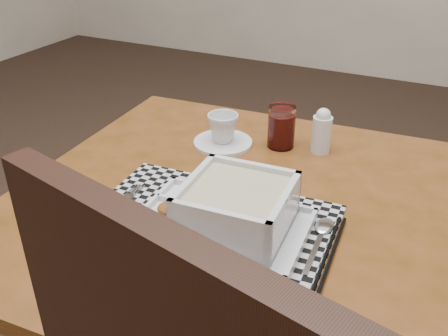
{
  "coord_description": "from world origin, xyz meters",
  "views": [
    {
      "loc": [
        0.99,
        -1.34,
        1.25
      ],
      "look_at": [
        0.62,
        -0.56,
        0.77
      ],
      "focal_mm": 40.0,
      "sensor_mm": 36.0,
      "label": 1
    }
  ],
  "objects_px": {
    "cup": "(223,128)",
    "creamer_bottle": "(322,131)",
    "dining_table": "(233,224)",
    "serving_tray": "(232,213)",
    "juice_glass": "(281,128)"
  },
  "relations": [
    {
      "from": "dining_table",
      "to": "juice_glass",
      "type": "bearing_deg",
      "value": 88.87
    },
    {
      "from": "creamer_bottle",
      "to": "dining_table",
      "type": "bearing_deg",
      "value": -110.05
    },
    {
      "from": "dining_table",
      "to": "creamer_bottle",
      "type": "height_order",
      "value": "creamer_bottle"
    },
    {
      "from": "dining_table",
      "to": "cup",
      "type": "xyz_separation_m",
      "value": [
        -0.13,
        0.21,
        0.12
      ]
    },
    {
      "from": "dining_table",
      "to": "serving_tray",
      "type": "distance_m",
      "value": 0.17
    },
    {
      "from": "cup",
      "to": "creamer_bottle",
      "type": "height_order",
      "value": "creamer_bottle"
    },
    {
      "from": "dining_table",
      "to": "cup",
      "type": "bearing_deg",
      "value": 121.13
    },
    {
      "from": "cup",
      "to": "juice_glass",
      "type": "relative_size",
      "value": 0.73
    },
    {
      "from": "serving_tray",
      "to": "creamer_bottle",
      "type": "distance_m",
      "value": 0.4
    },
    {
      "from": "juice_glass",
      "to": "serving_tray",
      "type": "bearing_deg",
      "value": -83.36
    },
    {
      "from": "dining_table",
      "to": "serving_tray",
      "type": "relative_size",
      "value": 2.91
    },
    {
      "from": "juice_glass",
      "to": "creamer_bottle",
      "type": "distance_m",
      "value": 0.1
    },
    {
      "from": "cup",
      "to": "creamer_bottle",
      "type": "xyz_separation_m",
      "value": [
        0.23,
        0.07,
        0.01
      ]
    },
    {
      "from": "serving_tray",
      "to": "juice_glass",
      "type": "relative_size",
      "value": 3.08
    },
    {
      "from": "dining_table",
      "to": "cup",
      "type": "height_order",
      "value": "cup"
    }
  ]
}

